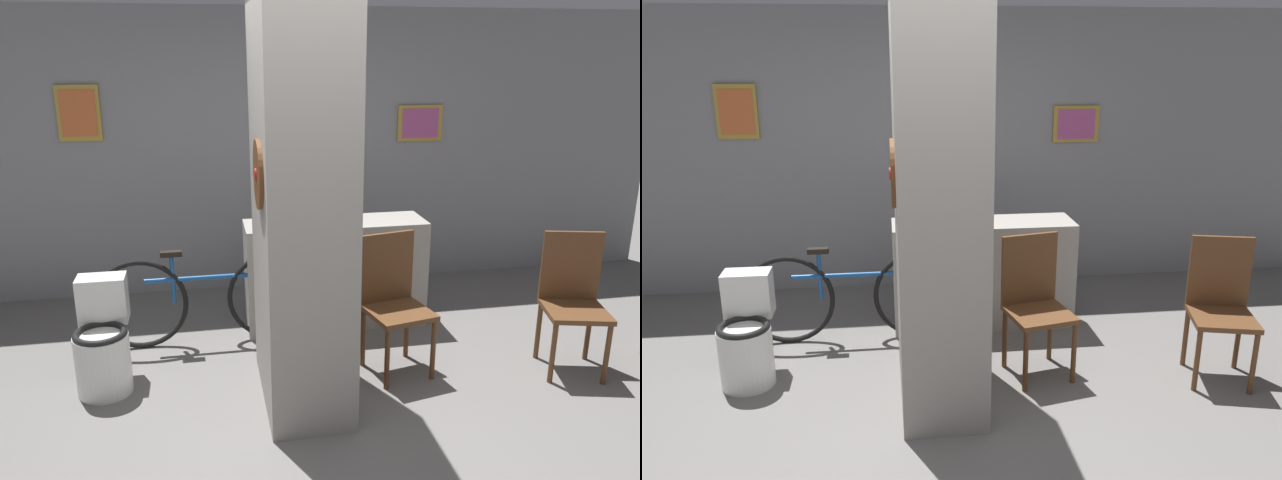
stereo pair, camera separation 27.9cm
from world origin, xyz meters
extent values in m
plane|color=slate|center=(0.00, 0.00, 0.00)|extent=(14.00, 14.00, 0.00)
cube|color=gray|center=(0.00, 2.63, 1.30)|extent=(8.00, 0.06, 2.60)
cube|color=#B79338|center=(-1.60, 2.58, 1.70)|extent=(0.36, 0.02, 0.48)
cube|color=#D86633|center=(-1.60, 2.57, 1.70)|extent=(0.30, 0.01, 0.39)
cube|color=#B79338|center=(1.50, 2.58, 1.55)|extent=(0.44, 0.02, 0.34)
cube|color=#B24C8C|center=(1.50, 2.57, 1.55)|extent=(0.36, 0.01, 0.28)
cube|color=gray|center=(0.01, 0.53, 1.30)|extent=(0.52, 1.05, 2.60)
cylinder|color=#593319|center=(-0.27, 0.32, 1.55)|extent=(0.03, 0.40, 0.40)
cylinder|color=red|center=(-0.28, 0.32, 1.55)|extent=(0.01, 0.07, 0.07)
cube|color=gray|center=(0.46, 1.60, 0.45)|extent=(1.48, 0.44, 0.89)
cylinder|color=silver|center=(-1.30, 0.79, 0.21)|extent=(0.36, 0.36, 0.42)
torus|color=black|center=(-1.30, 0.79, 0.43)|extent=(0.35, 0.35, 0.04)
cube|color=silver|center=(-1.30, 1.03, 0.58)|extent=(0.33, 0.20, 0.32)
cylinder|color=brown|center=(0.58, 0.47, 0.22)|extent=(0.04, 0.04, 0.45)
cylinder|color=brown|center=(0.94, 0.54, 0.22)|extent=(0.04, 0.04, 0.45)
cylinder|color=brown|center=(0.50, 0.82, 0.22)|extent=(0.04, 0.04, 0.45)
cylinder|color=brown|center=(0.86, 0.90, 0.22)|extent=(0.04, 0.04, 0.45)
cube|color=brown|center=(0.72, 0.68, 0.46)|extent=(0.49, 0.49, 0.04)
cube|color=brown|center=(0.68, 0.87, 0.74)|extent=(0.41, 0.12, 0.51)
cylinder|color=brown|center=(1.73, 0.34, 0.22)|extent=(0.04, 0.04, 0.45)
cylinder|color=brown|center=(2.08, 0.25, 0.22)|extent=(0.04, 0.04, 0.45)
cylinder|color=brown|center=(1.82, 0.69, 0.22)|extent=(0.04, 0.04, 0.45)
cylinder|color=brown|center=(2.17, 0.60, 0.22)|extent=(0.04, 0.04, 0.45)
cube|color=brown|center=(1.95, 0.47, 0.46)|extent=(0.51, 0.51, 0.04)
cube|color=brown|center=(2.00, 0.65, 0.74)|extent=(0.41, 0.13, 0.51)
torus|color=black|center=(-1.10, 1.41, 0.36)|extent=(0.72, 0.04, 0.72)
torus|color=black|center=(-0.08, 1.41, 0.36)|extent=(0.72, 0.04, 0.72)
cylinder|color=#194C8C|center=(-0.59, 1.41, 0.55)|extent=(0.94, 0.04, 0.04)
cylinder|color=#194C8C|center=(-0.84, 1.41, 0.55)|extent=(0.03, 0.03, 0.37)
cylinder|color=#194C8C|center=(-0.13, 1.41, 0.55)|extent=(0.03, 0.03, 0.34)
cube|color=black|center=(-0.84, 1.41, 0.76)|extent=(0.16, 0.06, 0.04)
cylinder|color=#262626|center=(-0.13, 1.41, 0.72)|extent=(0.03, 0.42, 0.03)
cylinder|color=#19598C|center=(0.25, 1.52, 0.98)|extent=(0.08, 0.08, 0.18)
cylinder|color=#19598C|center=(0.25, 1.52, 1.11)|extent=(0.03, 0.03, 0.08)
sphere|color=#333333|center=(0.25, 1.52, 1.16)|extent=(0.04, 0.04, 0.04)
cylinder|color=silver|center=(0.37, 1.62, 0.97)|extent=(0.07, 0.07, 0.15)
cylinder|color=silver|center=(0.37, 1.62, 1.07)|extent=(0.03, 0.03, 0.06)
sphere|color=#333333|center=(0.37, 1.62, 1.11)|extent=(0.03, 0.03, 0.03)
camera|label=1|loc=(-0.58, -3.17, 2.23)|focal=35.00mm
camera|label=2|loc=(-0.30, -3.21, 2.23)|focal=35.00mm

